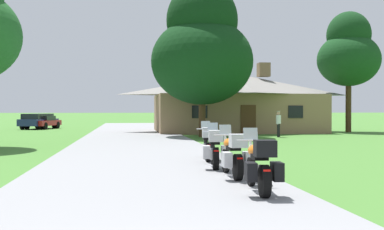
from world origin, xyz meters
name	(u,v)px	position (x,y,z in m)	size (l,w,h in m)	color
ground_plane	(137,146)	(0.00, 20.00, 0.00)	(500.00, 500.00, 0.00)	#42752D
asphalt_driveway	(138,148)	(0.00, 18.00, 0.03)	(6.40, 80.00, 0.06)	gray
motorcycle_orange_nearest_to_camera	(260,166)	(2.20, 5.87, 0.61)	(0.81, 2.08, 1.30)	black
motorcycle_orange_second_in_row	(234,156)	(2.17, 8.14, 0.61)	(0.72, 2.08, 1.30)	black
motorcycle_blue_third_in_row	(215,149)	(2.08, 10.21, 0.61)	(0.87, 2.08, 1.30)	black
motorcycle_silver_farthest_in_row	(207,143)	(2.22, 12.39, 0.62)	(0.70, 2.08, 1.30)	black
stone_lodge	(236,102)	(8.09, 33.44, 2.36)	(13.26, 8.19, 5.49)	#896B4C
bystander_white_shirt_near_lodge	(278,122)	(9.15, 26.01, 0.95)	(0.38, 0.47, 1.69)	black
tree_right_of_lodge	(349,53)	(16.78, 31.95, 6.25)	(4.88, 4.88, 9.46)	#422D19
tree_by_lodge_front	(202,49)	(4.33, 26.89, 5.67)	(6.58, 6.58, 9.98)	#422D19
parked_navy_suv_far_left	(38,120)	(-8.50, 41.49, 0.78)	(3.04, 4.93, 1.40)	navy
parked_red_sedan_far_left	(43,122)	(-8.13, 41.57, 0.64)	(2.92, 4.54, 1.20)	maroon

